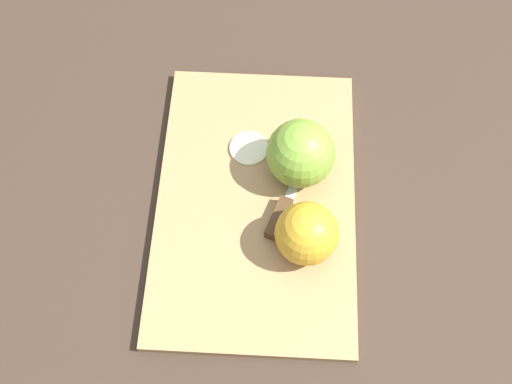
{
  "coord_description": "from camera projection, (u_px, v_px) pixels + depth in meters",
  "views": [
    {
      "loc": [
        -0.34,
        -0.01,
        0.72
      ],
      "look_at": [
        0.0,
        0.0,
        0.03
      ],
      "focal_mm": 42.0,
      "sensor_mm": 36.0,
      "label": 1
    }
  ],
  "objects": [
    {
      "name": "knife",
      "position": [
        283.0,
        210.0,
        0.77
      ],
      "size": [
        0.15,
        0.07,
        0.02
      ],
      "rotation": [
        0.0,
        0.0,
        -0.38
      ],
      "color": "silver",
      "rests_on": "cutting_board"
    },
    {
      "name": "ground_plane",
      "position": [
        256.0,
        203.0,
        0.8
      ],
      "size": [
        4.0,
        4.0,
        0.0
      ],
      "primitive_type": "plane",
      "color": "#38281E"
    },
    {
      "name": "cutting_board",
      "position": [
        256.0,
        201.0,
        0.79
      ],
      "size": [
        0.41,
        0.27,
        0.01
      ],
      "color": "#A37A4C",
      "rests_on": "ground_plane"
    },
    {
      "name": "apple_half_left",
      "position": [
        307.0,
        234.0,
        0.72
      ],
      "size": [
        0.08,
        0.08,
        0.08
      ],
      "rotation": [
        0.0,
        0.0,
        3.68
      ],
      "color": "gold",
      "rests_on": "cutting_board"
    },
    {
      "name": "apple_half_right",
      "position": [
        300.0,
        153.0,
        0.77
      ],
      "size": [
        0.09,
        0.09,
        0.09
      ],
      "rotation": [
        0.0,
        0.0,
        1.32
      ],
      "color": "olive",
      "rests_on": "cutting_board"
    },
    {
      "name": "apple_slice",
      "position": [
        249.0,
        148.0,
        0.82
      ],
      "size": [
        0.05,
        0.05,
        0.0
      ],
      "color": "beige",
      "rests_on": "cutting_board"
    }
  ]
}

